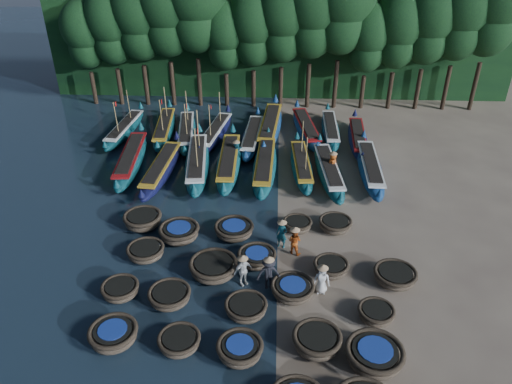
{
  "coord_description": "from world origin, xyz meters",
  "views": [
    {
      "loc": [
        -0.23,
        -20.65,
        16.22
      ],
      "look_at": [
        -1.28,
        3.63,
        1.3
      ],
      "focal_mm": 35.0,
      "sensor_mm": 36.0,
      "label": 1
    }
  ],
  "objects_px": {
    "fisherman_4": "(243,270)",
    "coracle_6": "(179,341)",
    "coracle_12": "(246,307)",
    "fisherman_6": "(333,164)",
    "coracle_15": "(146,251)",
    "long_boat_4": "(229,162)",
    "coracle_19": "(395,276)",
    "coracle_21": "(179,232)",
    "long_boat_10": "(164,128)",
    "long_boat_16": "(330,130)",
    "long_boat_8": "(370,168)",
    "fisherman_2": "(295,240)",
    "coracle_23": "(297,225)",
    "long_boat_11": "(187,132)",
    "long_boat_2": "(161,168)",
    "coracle_14": "(376,313)",
    "fisherman_3": "(269,273)",
    "coracle_10": "(120,290)",
    "long_boat_12": "(215,133)",
    "coracle_16": "(213,267)",
    "coracle_11": "(170,296)",
    "long_boat_9": "(125,129)",
    "long_boat_1": "(131,159)",
    "coracle_13": "(293,289)",
    "coracle_8": "(317,341)",
    "long_boat_13": "(252,137)",
    "fisherman_5": "(237,151)",
    "coracle_24": "(335,224)",
    "long_boat_3": "(197,162)",
    "fisherman_0": "(322,278)",
    "fisherman_1": "(282,232)",
    "coracle_7": "(240,349)",
    "coracle_20": "(143,220)",
    "long_boat_7": "(329,171)",
    "coracle_17": "(257,257)",
    "long_boat_17": "(358,138)",
    "long_boat_5": "(265,166)",
    "long_boat_6": "(301,165)",
    "long_boat_14": "(270,126)",
    "coracle_5": "(113,335)"
  },
  "relations": [
    {
      "from": "coracle_11",
      "to": "long_boat_9",
      "type": "height_order",
      "value": "long_boat_9"
    },
    {
      "from": "long_boat_6",
      "to": "long_boat_14",
      "type": "relative_size",
      "value": 0.83
    },
    {
      "from": "coracle_23",
      "to": "long_boat_11",
      "type": "xyz_separation_m",
      "value": [
        -7.99,
        11.43,
        0.17
      ]
    },
    {
      "from": "long_boat_3",
      "to": "fisherman_0",
      "type": "relative_size",
      "value": 5.24
    },
    {
      "from": "coracle_24",
      "to": "coracle_5",
      "type": "bearing_deg",
      "value": -139.55
    },
    {
      "from": "fisherman_4",
      "to": "coracle_6",
      "type": "bearing_deg",
      "value": -153.85
    },
    {
      "from": "fisherman_5",
      "to": "coracle_17",
      "type": "bearing_deg",
      "value": 57.2
    },
    {
      "from": "fisherman_3",
      "to": "coracle_19",
      "type": "bearing_deg",
      "value": -2.16
    },
    {
      "from": "long_boat_7",
      "to": "long_boat_10",
      "type": "distance_m",
      "value": 13.44
    },
    {
      "from": "fisherman_1",
      "to": "long_boat_11",
      "type": "bearing_deg",
      "value": 137.84
    },
    {
      "from": "long_boat_1",
      "to": "long_boat_2",
      "type": "bearing_deg",
      "value": -30.2
    },
    {
      "from": "coracle_8",
      "to": "coracle_15",
      "type": "height_order",
      "value": "coracle_8"
    },
    {
      "from": "coracle_16",
      "to": "coracle_19",
      "type": "height_order",
      "value": "coracle_16"
    },
    {
      "from": "coracle_19",
      "to": "coracle_21",
      "type": "distance_m",
      "value": 11.26
    },
    {
      "from": "long_boat_11",
      "to": "long_boat_12",
      "type": "bearing_deg",
      "value": -10.09
    },
    {
      "from": "long_boat_13",
      "to": "fisherman_3",
      "type": "height_order",
      "value": "fisherman_3"
    },
    {
      "from": "coracle_13",
      "to": "coracle_8",
      "type": "bearing_deg",
      "value": -73.35
    },
    {
      "from": "coracle_11",
      "to": "coracle_13",
      "type": "bearing_deg",
      "value": 6.98
    },
    {
      "from": "fisherman_1",
      "to": "coracle_6",
      "type": "bearing_deg",
      "value": -101.88
    },
    {
      "from": "coracle_19",
      "to": "fisherman_5",
      "type": "xyz_separation_m",
      "value": [
        -8.5,
        11.95,
        0.42
      ]
    },
    {
      "from": "long_boat_3",
      "to": "long_boat_17",
      "type": "relative_size",
      "value": 1.18
    },
    {
      "from": "fisherman_1",
      "to": "coracle_20",
      "type": "bearing_deg",
      "value": -171.76
    },
    {
      "from": "coracle_6",
      "to": "fisherman_0",
      "type": "distance_m",
      "value": 7.03
    },
    {
      "from": "long_boat_8",
      "to": "long_boat_16",
      "type": "height_order",
      "value": "long_boat_8"
    },
    {
      "from": "long_boat_9",
      "to": "fisherman_0",
      "type": "height_order",
      "value": "long_boat_9"
    },
    {
      "from": "coracle_16",
      "to": "long_boat_9",
      "type": "relative_size",
      "value": 0.33
    },
    {
      "from": "fisherman_6",
      "to": "fisherman_2",
      "type": "bearing_deg",
      "value": -10.51
    },
    {
      "from": "coracle_14",
      "to": "coracle_16",
      "type": "bearing_deg",
      "value": 160.57
    },
    {
      "from": "long_boat_8",
      "to": "fisherman_2",
      "type": "distance_m",
      "value": 9.82
    },
    {
      "from": "long_boat_10",
      "to": "long_boat_16",
      "type": "height_order",
      "value": "long_boat_10"
    },
    {
      "from": "coracle_21",
      "to": "fisherman_3",
      "type": "xyz_separation_m",
      "value": [
        4.85,
        -3.57,
        0.43
      ]
    },
    {
      "from": "coracle_12",
      "to": "fisherman_6",
      "type": "height_order",
      "value": "fisherman_6"
    },
    {
      "from": "coracle_14",
      "to": "coracle_24",
      "type": "height_order",
      "value": "coracle_24"
    },
    {
      "from": "coracle_7",
      "to": "fisherman_1",
      "type": "bearing_deg",
      "value": 77.16
    },
    {
      "from": "long_boat_7",
      "to": "coracle_12",
      "type": "bearing_deg",
      "value": -115.82
    },
    {
      "from": "long_boat_1",
      "to": "long_boat_11",
      "type": "relative_size",
      "value": 1.12
    },
    {
      "from": "coracle_13",
      "to": "long_boat_7",
      "type": "xyz_separation_m",
      "value": [
        2.53,
        11.04,
        0.15
      ]
    },
    {
      "from": "coracle_21",
      "to": "long_boat_5",
      "type": "distance_m",
      "value": 8.63
    },
    {
      "from": "long_boat_2",
      "to": "fisherman_2",
      "type": "distance_m",
      "value": 11.46
    },
    {
      "from": "long_boat_12",
      "to": "fisherman_3",
      "type": "height_order",
      "value": "long_boat_12"
    },
    {
      "from": "fisherman_3",
      "to": "coracle_10",
      "type": "bearing_deg",
      "value": 178.91
    },
    {
      "from": "coracle_21",
      "to": "long_boat_13",
      "type": "relative_size",
      "value": 0.3
    },
    {
      "from": "coracle_10",
      "to": "long_boat_11",
      "type": "xyz_separation_m",
      "value": [
        0.31,
        17.0,
        0.15
      ]
    },
    {
      "from": "long_boat_2",
      "to": "coracle_19",
      "type": "bearing_deg",
      "value": -31.52
    },
    {
      "from": "coracle_10",
      "to": "long_boat_11",
      "type": "distance_m",
      "value": 17.01
    },
    {
      "from": "long_boat_2",
      "to": "coracle_14",
      "type": "bearing_deg",
      "value": -40.86
    },
    {
      "from": "coracle_7",
      "to": "fisherman_5",
      "type": "xyz_separation_m",
      "value": [
        -1.41,
        16.74,
        0.37
      ]
    },
    {
      "from": "coracle_16",
      "to": "fisherman_2",
      "type": "height_order",
      "value": "fisherman_2"
    },
    {
      "from": "long_boat_16",
      "to": "long_boat_1",
      "type": "bearing_deg",
      "value": -157.5
    },
    {
      "from": "coracle_15",
      "to": "long_boat_4",
      "type": "bearing_deg",
      "value": 70.26
    }
  ]
}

